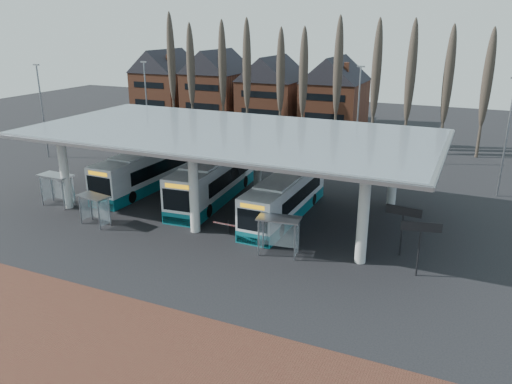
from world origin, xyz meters
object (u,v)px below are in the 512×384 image
at_px(shelter_2, 279,227).
at_px(shelter_0, 58,183).
at_px(bus_1, 215,179).
at_px(bus_2, 285,197).
at_px(shelter_1, 95,203).
at_px(bus_0, 148,170).

bearing_deg(shelter_2, shelter_0, 169.21).
height_order(bus_1, shelter_0, bus_1).
bearing_deg(bus_2, shelter_2, -71.93).
xyz_separation_m(bus_2, shelter_1, (-12.25, -7.30, 0.11)).
xyz_separation_m(bus_2, shelter_0, (-17.95, -5.23, 0.35)).
height_order(bus_0, shelter_0, bus_0).
bearing_deg(shelter_1, bus_0, 110.70).
xyz_separation_m(shelter_0, shelter_1, (5.70, -2.07, -0.24)).
height_order(bus_2, shelter_0, bus_2).
bearing_deg(bus_0, bus_1, -0.94).
distance_m(bus_2, shelter_0, 18.70).
relative_size(bus_2, shelter_1, 4.51).
height_order(bus_1, shelter_1, bus_1).
bearing_deg(shelter_2, shelter_1, 176.19).
bearing_deg(shelter_2, bus_1, 131.51).
distance_m(bus_0, shelter_2, 17.97).
bearing_deg(shelter_2, bus_2, 100.23).
relative_size(bus_1, shelter_0, 4.65).
height_order(bus_0, bus_1, bus_1).
height_order(bus_0, shelter_2, bus_0).
xyz_separation_m(shelter_1, shelter_2, (14.29, 0.91, 0.19)).
height_order(bus_0, bus_2, bus_0).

